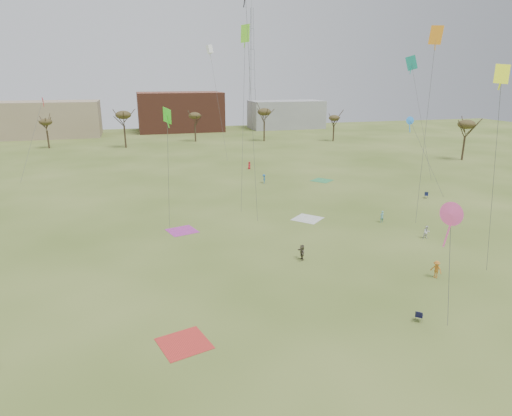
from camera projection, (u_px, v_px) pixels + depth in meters
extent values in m
plane|color=#41581B|center=(303.00, 333.00, 30.38)|extent=(260.00, 260.00, 0.00)
imported|color=brown|center=(302.00, 252.00, 42.26)|extent=(0.50, 1.43, 1.52)
imported|color=#C07124|center=(436.00, 269.00, 38.49)|extent=(0.97, 1.17, 1.57)
imported|color=#67ABAC|center=(382.00, 217.00, 53.09)|extent=(0.59, 0.44, 1.45)
imported|color=silver|center=(426.00, 232.00, 47.79)|extent=(0.75, 0.62, 1.44)
imported|color=red|center=(249.00, 165.00, 83.48)|extent=(0.84, 0.78, 1.44)
imported|color=#205B95|center=(264.00, 179.00, 72.46)|extent=(0.78, 1.07, 1.49)
cube|color=red|center=(184.00, 344.00, 29.15)|extent=(3.78, 3.78, 0.03)
cube|color=silver|center=(307.00, 219.00, 54.57)|extent=(4.47, 4.47, 0.03)
cube|color=#B0369C|center=(182.00, 231.00, 50.34)|extent=(3.77, 3.77, 0.03)
cube|color=#359353|center=(322.00, 181.00, 74.54)|extent=(4.26, 4.26, 0.03)
cube|color=#15153A|center=(419.00, 316.00, 31.71)|extent=(0.71, 0.71, 0.04)
cube|color=#15153A|center=(419.00, 314.00, 31.45)|extent=(0.45, 0.44, 0.44)
cube|color=#131A35|center=(426.00, 195.00, 63.69)|extent=(0.70, 0.70, 0.04)
cube|color=#131A35|center=(426.00, 193.00, 63.83)|extent=(0.48, 0.40, 0.44)
cube|color=#40EC29|center=(167.00, 116.00, 43.82)|extent=(0.78, 0.78, 1.53)
cube|color=#40EC29|center=(167.00, 121.00, 43.97)|extent=(0.08, 0.08, 1.38)
cylinder|color=#4C4C51|center=(168.00, 174.00, 46.38)|extent=(0.33, 1.86, 12.26)
cone|color=#FF50A2|center=(451.00, 214.00, 27.60)|extent=(1.53, 0.11, 1.53)
cube|color=#FF50A2|center=(449.00, 229.00, 27.88)|extent=(0.08, 0.08, 2.51)
cylinder|color=#4C4C51|center=(449.00, 272.00, 28.61)|extent=(0.64, 0.43, 7.77)
cube|color=orange|center=(436.00, 35.00, 46.09)|extent=(0.96, 0.96, 1.89)
cube|color=orange|center=(435.00, 42.00, 46.28)|extent=(0.08, 0.08, 1.70)
cylinder|color=#4C4C51|center=(425.00, 133.00, 48.21)|extent=(1.05, 1.41, 20.12)
cube|color=#EEFF1A|center=(502.00, 74.00, 32.02)|extent=(0.72, 0.72, 1.42)
cube|color=#EEFF1A|center=(501.00, 81.00, 32.16)|extent=(0.08, 0.08, 1.28)
cylinder|color=#4C4C51|center=(494.00, 180.00, 35.02)|extent=(2.36, 0.87, 16.18)
cylinder|color=#4C4C51|center=(252.00, 113.00, 47.45)|extent=(1.29, 0.26, 24.37)
cone|color=#2981E8|center=(410.00, 121.00, 60.21)|extent=(1.10, 0.08, 1.10)
cube|color=#2981E8|center=(410.00, 126.00, 60.41)|extent=(0.08, 0.08, 1.80)
cylinder|color=#4C4C51|center=(427.00, 159.00, 60.51)|extent=(4.03, 3.68, 10.21)
cube|color=#7EF128|center=(245.00, 33.00, 49.76)|extent=(0.97, 0.97, 1.91)
cube|color=#7EF128|center=(245.00, 40.00, 49.96)|extent=(0.08, 0.08, 1.72)
cylinder|color=#4C4C51|center=(243.00, 126.00, 52.10)|extent=(0.99, 1.13, 20.62)
cone|color=red|center=(43.00, 99.00, 71.57)|extent=(0.82, 0.06, 0.82)
cube|color=red|center=(43.00, 103.00, 71.72)|extent=(0.08, 0.08, 1.34)
cylinder|color=#4C4C51|center=(32.00, 140.00, 70.33)|extent=(3.95, 5.51, 12.41)
cube|color=#178D81|center=(411.00, 63.00, 68.15)|extent=(1.06, 1.06, 2.09)
cube|color=#178D81|center=(411.00, 68.00, 68.36)|extent=(0.08, 0.08, 1.88)
cylinder|color=#4C4C51|center=(422.00, 123.00, 69.44)|extent=(3.27, 3.72, 17.95)
cube|color=white|center=(210.00, 49.00, 84.83)|extent=(0.87, 0.87, 1.49)
cube|color=white|center=(210.00, 54.00, 85.08)|extent=(0.08, 0.08, 2.23)
cylinder|color=#4C4C51|center=(219.00, 106.00, 86.19)|extent=(2.24, 4.23, 20.94)
cylinder|color=#3A2B1E|center=(48.00, 139.00, 106.96)|extent=(0.40, 0.40, 4.32)
ellipsoid|color=#473D1E|center=(46.00, 122.00, 105.76)|extent=(3.02, 3.02, 1.58)
cylinder|color=#3A2B1E|center=(125.00, 137.00, 107.74)|extent=(0.40, 0.40, 5.40)
ellipsoid|color=#473D1E|center=(123.00, 115.00, 106.24)|extent=(3.78, 3.78, 1.98)
cylinder|color=#3A2B1E|center=(195.00, 133.00, 118.00)|extent=(0.40, 0.40, 4.68)
ellipsoid|color=#473D1E|center=(195.00, 116.00, 116.70)|extent=(3.28, 3.28, 1.72)
cylinder|color=#3A2B1E|center=(264.00, 131.00, 118.85)|extent=(0.40, 0.40, 5.28)
ellipsoid|color=#473D1E|center=(264.00, 112.00, 117.39)|extent=(3.70, 3.70, 1.94)
cylinder|color=#3A2B1E|center=(333.00, 133.00, 119.02)|extent=(0.40, 0.40, 4.20)
ellipsoid|color=#473D1E|center=(334.00, 118.00, 117.85)|extent=(2.94, 2.94, 1.54)
cylinder|color=#3A2B1E|center=(463.00, 148.00, 92.04)|extent=(0.40, 0.40, 5.04)
ellipsoid|color=#473D1E|center=(467.00, 124.00, 90.64)|extent=(3.53, 3.53, 1.85)
cube|color=#937F60|center=(41.00, 119.00, 126.08)|extent=(32.00, 14.00, 10.00)
cube|color=brown|center=(180.00, 112.00, 140.69)|extent=(26.00, 16.00, 12.00)
cube|color=gray|center=(286.00, 114.00, 148.27)|extent=(24.00, 12.00, 9.00)
cylinder|color=#9EA3A8|center=(254.00, 69.00, 148.23)|extent=(0.16, 0.16, 38.00)
cylinder|color=#9EA3A8|center=(250.00, 69.00, 148.60)|extent=(0.16, 0.16, 38.00)
cylinder|color=#9EA3A8|center=(251.00, 69.00, 147.16)|extent=(0.16, 0.16, 38.00)
cylinder|color=#9EA3A8|center=(252.00, 3.00, 142.12)|extent=(0.10, 0.10, 3.00)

